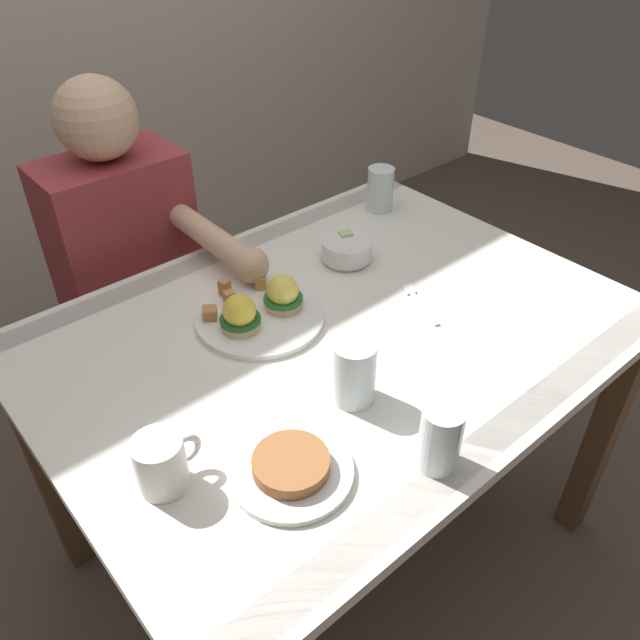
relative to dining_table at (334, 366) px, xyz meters
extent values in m
plane|color=brown|center=(0.00, 0.00, -0.63)|extent=(6.00, 6.00, 0.00)
cube|color=white|center=(0.00, 0.00, 0.09)|extent=(1.20, 0.90, 0.03)
cube|color=#B23838|center=(0.00, -0.40, 0.10)|extent=(1.20, 0.06, 0.00)
cube|color=#B23838|center=(0.00, 0.40, 0.10)|extent=(1.20, 0.06, 0.00)
cube|color=brown|center=(0.55, -0.40, -0.28)|extent=(0.06, 0.06, 0.71)
cube|color=brown|center=(-0.55, 0.40, -0.28)|extent=(0.06, 0.06, 0.71)
cube|color=brown|center=(0.55, 0.40, -0.28)|extent=(0.06, 0.06, 0.71)
cylinder|color=white|center=(-0.10, 0.12, 0.11)|extent=(0.27, 0.27, 0.01)
cylinder|color=tan|center=(-0.16, 0.11, 0.13)|extent=(0.08, 0.08, 0.02)
cylinder|color=#236028|center=(-0.16, 0.11, 0.14)|extent=(0.08, 0.08, 0.01)
sphere|color=yellow|center=(-0.16, 0.11, 0.16)|extent=(0.07, 0.07, 0.07)
cylinder|color=tan|center=(-0.05, 0.11, 0.13)|extent=(0.08, 0.08, 0.02)
cylinder|color=#286B2D|center=(-0.05, 0.11, 0.14)|extent=(0.08, 0.08, 0.01)
sphere|color=#F7DB56|center=(-0.05, 0.11, 0.16)|extent=(0.07, 0.07, 0.07)
cube|color=#B77A42|center=(-0.13, 0.19, 0.14)|extent=(0.03, 0.03, 0.03)
cube|color=tan|center=(-0.04, 0.20, 0.13)|extent=(0.03, 0.03, 0.03)
cube|color=#B77A42|center=(-0.12, 0.23, 0.14)|extent=(0.03, 0.03, 0.04)
cube|color=#B77A42|center=(-0.19, 0.18, 0.13)|extent=(0.04, 0.04, 0.02)
cylinder|color=white|center=(0.19, 0.18, 0.11)|extent=(0.10, 0.10, 0.01)
cylinder|color=white|center=(0.19, 0.18, 0.14)|extent=(0.12, 0.12, 0.04)
cube|color=#B7E093|center=(0.21, 0.20, 0.15)|extent=(0.04, 0.04, 0.03)
cube|color=#EA6B70|center=(0.19, 0.17, 0.14)|extent=(0.03, 0.03, 0.02)
cube|color=#F4A85B|center=(0.19, 0.15, 0.14)|extent=(0.02, 0.02, 0.02)
cube|color=#EA6B70|center=(0.21, 0.15, 0.14)|extent=(0.04, 0.04, 0.03)
cube|color=#EA6B70|center=(0.16, 0.18, 0.13)|extent=(0.03, 0.03, 0.03)
cube|color=#F4A85B|center=(0.19, 0.21, 0.14)|extent=(0.03, 0.03, 0.02)
cube|color=#EA6B70|center=(0.19, 0.16, 0.13)|extent=(0.02, 0.02, 0.02)
cylinder|color=white|center=(-0.47, -0.12, 0.15)|extent=(0.08, 0.08, 0.09)
cylinder|color=black|center=(-0.47, -0.12, 0.20)|extent=(0.07, 0.07, 0.01)
torus|color=white|center=(-0.42, -0.12, 0.16)|extent=(0.06, 0.02, 0.06)
cube|color=silver|center=(0.19, -0.08, 0.11)|extent=(0.06, 0.12, 0.00)
cube|color=silver|center=(0.22, -0.01, 0.11)|extent=(0.04, 0.04, 0.00)
cylinder|color=silver|center=(0.44, 0.31, 0.16)|extent=(0.07, 0.07, 0.12)
cylinder|color=silver|center=(0.44, 0.31, 0.13)|extent=(0.06, 0.06, 0.06)
cylinder|color=silver|center=(-0.11, -0.17, 0.17)|extent=(0.08, 0.08, 0.12)
cylinder|color=silver|center=(-0.11, -0.17, 0.15)|extent=(0.07, 0.07, 0.09)
cylinder|color=silver|center=(-0.11, -0.37, 0.17)|extent=(0.07, 0.07, 0.12)
cylinder|color=silver|center=(-0.11, -0.37, 0.14)|extent=(0.06, 0.06, 0.06)
cylinder|color=white|center=(-0.30, -0.24, 0.11)|extent=(0.20, 0.20, 0.01)
cylinder|color=#A36638|center=(-0.30, -0.24, 0.13)|extent=(0.12, 0.12, 0.02)
cylinder|color=#33333D|center=(-0.25, 0.53, -0.41)|extent=(0.11, 0.11, 0.45)
cylinder|color=#33333D|center=(-0.07, 0.53, -0.41)|extent=(0.11, 0.11, 0.45)
cube|color=#993338|center=(-0.16, 0.63, 0.07)|extent=(0.34, 0.20, 0.50)
sphere|color=#DBAD89|center=(-0.16, 0.63, 0.41)|extent=(0.19, 0.19, 0.19)
cylinder|color=#DBAD89|center=(-0.04, 0.38, 0.17)|extent=(0.06, 0.30, 0.06)
sphere|color=#DBAD89|center=(-0.04, 0.23, 0.17)|extent=(0.08, 0.08, 0.08)
camera|label=1|loc=(-0.69, -0.76, 0.91)|focal=35.48mm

